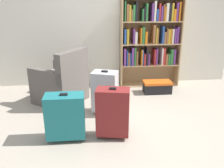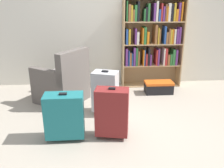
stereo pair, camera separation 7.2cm
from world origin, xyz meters
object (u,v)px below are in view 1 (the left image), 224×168
(suitcase_teal, at_px, (65,116))
(suitcase_silver, at_px, (105,92))
(mug, at_px, (98,101))
(suitcase_dark_red, at_px, (113,112))
(storage_box, at_px, (157,87))
(armchair, at_px, (62,84))
(bookshelf, at_px, (150,38))

(suitcase_teal, distance_m, suitcase_silver, 0.86)
(mug, relative_size, suitcase_dark_red, 0.18)
(mug, height_order, suitcase_teal, suitcase_teal)
(mug, bearing_deg, storage_box, 20.30)
(armchair, distance_m, mug, 0.68)
(armchair, distance_m, suitcase_teal, 1.21)
(suitcase_silver, bearing_deg, armchair, 142.91)
(mug, distance_m, suitcase_teal, 1.14)
(mug, bearing_deg, armchair, 163.88)
(bookshelf, xyz_separation_m, storage_box, (0.06, -0.46, -0.83))
(storage_box, xyz_separation_m, suitcase_dark_red, (-0.97, -1.43, 0.23))
(armchair, height_order, mug, armchair)
(bookshelf, distance_m, suitcase_dark_red, 2.18)
(suitcase_silver, bearing_deg, suitcase_teal, -127.73)
(bookshelf, relative_size, armchair, 1.71)
(bookshelf, bearing_deg, suitcase_dark_red, -115.61)
(suitcase_dark_red, distance_m, suitcase_teal, 0.58)
(storage_box, bearing_deg, armchair, -172.01)
(storage_box, bearing_deg, mug, -159.70)
(suitcase_dark_red, bearing_deg, bookshelf, 64.39)
(bookshelf, bearing_deg, suitcase_teal, -128.03)
(armchair, xyz_separation_m, mug, (0.60, -0.17, -0.27))
(bookshelf, distance_m, armchair, 1.90)
(bookshelf, xyz_separation_m, mug, (-1.05, -0.87, -0.90))
(armchair, distance_m, storage_box, 1.74)
(bookshelf, height_order, armchair, bookshelf)
(mug, height_order, suitcase_silver, suitcase_silver)
(storage_box, height_order, suitcase_silver, suitcase_silver)
(suitcase_dark_red, height_order, suitcase_silver, suitcase_silver)
(mug, height_order, suitcase_dark_red, suitcase_dark_red)
(mug, distance_m, suitcase_dark_red, 1.07)
(armchair, distance_m, suitcase_dark_red, 1.41)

